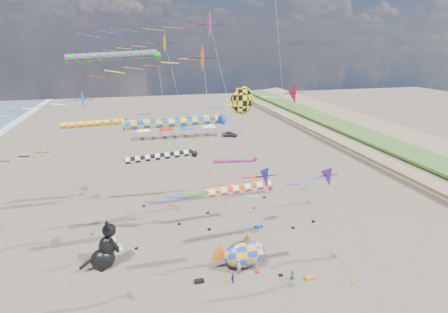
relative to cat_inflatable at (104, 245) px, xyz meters
The scene contains 26 objects.
delta_kite_0 25.44m from the cat_inflatable, 33.58° to the left, with size 17.98×3.29×24.61m.
delta_kite_1 13.63m from the cat_inflatable, 109.24° to the left, with size 9.78×1.94×17.13m.
delta_kite_3 17.94m from the cat_inflatable, 49.50° to the right, with size 9.78×1.61×13.64m.
delta_kite_4 19.43m from the cat_inflatable, 23.91° to the right, with size 10.38×2.40×21.13m.
delta_kite_5 21.00m from the cat_inflatable, 24.80° to the right, with size 10.06×1.86×11.64m.
delta_kite_6 12.21m from the cat_inflatable, 135.23° to the left, with size 9.44×1.67×11.30m.
delta_kite_7 21.55m from the cat_inflatable, 49.16° to the left, with size 12.47×2.34×22.18m.
delta_kite_8 24.02m from the cat_inflatable, ahead, with size 12.39×2.49×17.26m.
delta_kite_10 16.11m from the cat_inflatable, 69.82° to the left, with size 9.27×2.11×13.68m.
windsock_0 15.68m from the cat_inflatable, 93.88° to the left, with size 9.14×0.80×12.10m.
windsock_1 10.55m from the cat_inflatable, 34.66° to the left, with size 9.09×0.77×9.91m.
windsock_2 15.07m from the cat_inflatable, 24.56° to the right, with size 7.23×0.76×9.78m.
windsock_3 18.63m from the cat_inflatable, 68.93° to the left, with size 10.46×0.85×20.14m.
windsock_4 20.32m from the cat_inflatable, 34.19° to the left, with size 7.54×0.62×6.31m.
windsock_5 14.37m from the cat_inflatable, 15.44° to the right, with size 10.08×0.85×14.98m.
angelfish_kite 18.93m from the cat_inflatable, ahead, with size 3.74×3.02×17.17m.
cat_inflatable is the anchor object (origin of this frame).
fish_inflatable 13.54m from the cat_inflatable, 15.49° to the right, with size 5.71×2.36×3.81m.
person_adult 13.15m from the cat_inflatable, 19.55° to the right, with size 0.60×0.39×1.64m, color gray.
child_green 18.14m from the cat_inflatable, 20.83° to the right, with size 0.52×0.40×1.07m, color #187648.
child_blue 12.75m from the cat_inflatable, 25.29° to the right, with size 0.59×0.25×1.01m, color #28309C.
kite_bag_1 17.60m from the cat_inflatable, 11.74° to the left, with size 0.90×0.44×0.30m, color #1526D4.
kite_bag_2 9.86m from the cat_inflatable, 28.78° to the right, with size 0.90×0.44×0.30m, color black.
kite_bag_3 19.75m from the cat_inflatable, 19.89° to the right, with size 0.90×0.44×0.30m, color #D66012.
tent_row 49.05m from the cat_inflatable, 75.10° to the left, with size 19.20×4.20×3.80m.
parked_car 51.71m from the cat_inflatable, 61.45° to the left, with size 1.48×3.68×1.25m, color #26262D.
Camera 1 is at (-7.01, -18.64, 20.94)m, focal length 28.00 mm.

